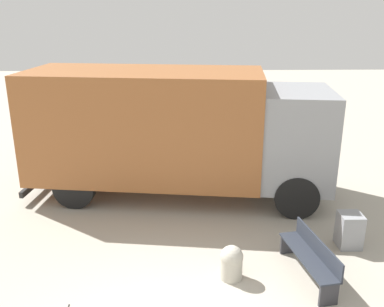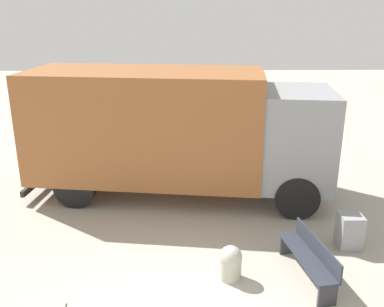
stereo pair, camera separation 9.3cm
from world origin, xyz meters
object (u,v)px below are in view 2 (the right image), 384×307
Objects in this scene: park_bench at (310,256)px; utility_box at (350,231)px; bollard_near_bench at (230,262)px; delivery_truck at (174,128)px.

park_bench reaches higher than utility_box.
park_bench is 2.73× the size of bollard_near_bench.
park_bench is at bearing -49.10° from delivery_truck.
delivery_truck reaches higher than bollard_near_bench.
park_bench is 1.56m from utility_box.
bollard_near_bench is 2.82m from utility_box.
bollard_near_bench is (-1.48, -0.01, -0.11)m from park_bench.
bollard_near_bench is at bearing -66.86° from delivery_truck.
delivery_truck is at bearing 142.49° from utility_box.
park_bench is at bearing -136.80° from utility_box.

